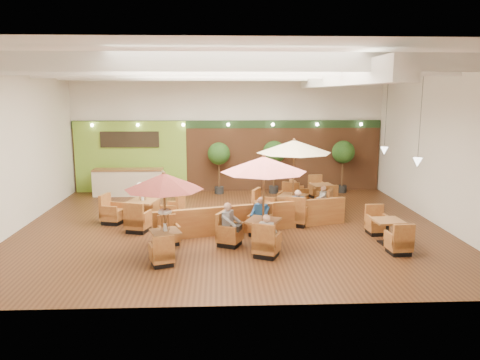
{
  "coord_description": "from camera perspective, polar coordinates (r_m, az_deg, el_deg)",
  "views": [
    {
      "loc": [
        -0.38,
        -15.22,
        4.42
      ],
      "look_at": [
        0.3,
        0.5,
        1.5
      ],
      "focal_mm": 35.0,
      "sensor_mm": 36.0,
      "label": 1
    }
  ],
  "objects": [
    {
      "name": "diner_2",
      "position": [
        13.7,
        -1.29,
        -4.94
      ],
      "size": [
        0.42,
        0.46,
        0.83
      ],
      "rotation": [
        0.0,
        0.0,
        4.39
      ],
      "color": "gray",
      "rests_on": "ground"
    },
    {
      "name": "topiary_1",
      "position": [
        20.84,
        4.18,
        3.14
      ],
      "size": [
        1.02,
        1.02,
        2.36
      ],
      "color": "black",
      "rests_on": "ground"
    },
    {
      "name": "table_2",
      "position": [
        16.68,
        6.56,
        1.85
      ],
      "size": [
        3.0,
        3.0,
        2.86
      ],
      "rotation": [
        0.0,
        0.0,
        -0.42
      ],
      "color": "brown",
      "rests_on": "ground"
    },
    {
      "name": "service_counter",
      "position": [
        21.07,
        -13.44,
        -0.27
      ],
      "size": [
        3.0,
        0.75,
        1.18
      ],
      "color": "beige",
      "rests_on": "ground"
    },
    {
      "name": "topiary_0",
      "position": [
        20.7,
        -2.59,
        2.99
      ],
      "size": [
        0.99,
        0.99,
        2.3
      ],
      "color": "black",
      "rests_on": "ground"
    },
    {
      "name": "diner_3",
      "position": [
        15.89,
        7.06,
        -2.92
      ],
      "size": [
        0.42,
        0.38,
        0.78
      ],
      "rotation": [
        0.0,
        0.0,
        -0.26
      ],
      "color": "#225495",
      "rests_on": "ground"
    },
    {
      "name": "diner_1",
      "position": [
        14.72,
        2.49,
        -3.96
      ],
      "size": [
        0.43,
        0.41,
        0.76
      ],
      "rotation": [
        0.0,
        0.0,
        2.67
      ],
      "color": "#225495",
      "rests_on": "ground"
    },
    {
      "name": "table_5",
      "position": [
        19.41,
        9.15,
        -1.71
      ],
      "size": [
        1.82,
        2.64,
        0.96
      ],
      "rotation": [
        0.0,
        0.0,
        0.18
      ],
      "color": "brown",
      "rests_on": "ground"
    },
    {
      "name": "diner_4",
      "position": [
        17.1,
        9.95,
        -2.13
      ],
      "size": [
        0.37,
        0.39,
        0.71
      ],
      "rotation": [
        0.0,
        0.0,
        1.19
      ],
      "color": "silver",
      "rests_on": "ground"
    },
    {
      "name": "booth_divider",
      "position": [
        15.19,
        1.79,
        -4.62
      ],
      "size": [
        6.36,
        2.0,
        0.91
      ],
      "primitive_type": "cube",
      "rotation": [
        0.0,
        0.0,
        0.28
      ],
      "color": "brown",
      "rests_on": "ground"
    },
    {
      "name": "table_3",
      "position": [
        16.45,
        -11.74,
        -3.71
      ],
      "size": [
        2.89,
        2.89,
        1.59
      ],
      "rotation": [
        0.0,
        0.0,
        -0.28
      ],
      "color": "brown",
      "rests_on": "ground"
    },
    {
      "name": "table_0",
      "position": [
        12.9,
        -9.23,
        -1.44
      ],
      "size": [
        2.17,
        2.43,
        2.36
      ],
      "rotation": [
        0.0,
        0.0,
        0.34
      ],
      "color": "brown",
      "rests_on": "ground"
    },
    {
      "name": "room",
      "position": [
        16.47,
        -0.29,
        7.76
      ],
      "size": [
        14.04,
        14.0,
        5.52
      ],
      "color": "#381E0F",
      "rests_on": "ground"
    },
    {
      "name": "table_1",
      "position": [
        13.49,
        2.61,
        -0.08
      ],
      "size": [
        2.67,
        2.83,
        2.7
      ],
      "rotation": [
        0.0,
        0.0,
        -0.42
      ],
      "color": "brown",
      "rests_on": "ground"
    },
    {
      "name": "diner_0",
      "position": [
        12.82,
        3.26,
        -6.2
      ],
      "size": [
        0.41,
        0.38,
        0.75
      ],
      "rotation": [
        0.0,
        0.0,
        -0.36
      ],
      "color": "silver",
      "rests_on": "ground"
    },
    {
      "name": "table_4",
      "position": [
        14.68,
        17.5,
        -6.07
      ],
      "size": [
        0.89,
        2.5,
        0.93
      ],
      "rotation": [
        0.0,
        0.0,
        0.08
      ],
      "color": "brown",
      "rests_on": "ground"
    },
    {
      "name": "topiary_2",
      "position": [
        21.42,
        12.47,
        3.11
      ],
      "size": [
        1.01,
        1.01,
        2.35
      ],
      "color": "black",
      "rests_on": "ground"
    }
  ]
}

